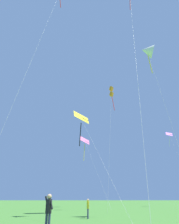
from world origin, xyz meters
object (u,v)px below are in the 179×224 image
Objects in this scene: kite_pink_low at (85,145)px; person_foreground_watcher at (88,207)px; kite_orange_box at (111,92)px; kite_yellow_diamond at (81,123)px; person_with_spool at (49,209)px; kite_white_distant at (147,51)px; kite_purple_streamer at (170,138)px.

person_foreground_watcher is at bearing -89.79° from kite_pink_low.
person_foreground_watcher is (-4.45, -13.32, -18.00)m from kite_orange_box.
kite_orange_box is 12.90× the size of person_foreground_watcher.
kite_yellow_diamond is 6.94× the size of person_with_spool.
kite_pink_low reaches higher than kite_yellow_diamond.
person_foreground_watcher is at bearing 75.10° from person_with_spool.
kite_yellow_diamond is 8.02× the size of person_foreground_watcher.
person_foreground_watcher is (0.75, -6.20, -9.67)m from kite_yellow_diamond.
person_with_spool is at bearing -107.13° from kite_orange_box.
kite_pink_low is (0.66, 18.91, 1.62)m from kite_yellow_diamond.
kite_white_distant reaches higher than kite_yellow_diamond.
person_with_spool is at bearing -104.90° from person_foreground_watcher.
kite_yellow_diamond is at bearing -92.00° from kite_pink_low.
kite_purple_streamer reaches higher than person_with_spool.
kite_yellow_diamond is 0.87× the size of kite_pink_low.
kite_purple_streamer is at bearing 6.83° from kite_pink_low.
person_with_spool is (-2.16, -8.11, 0.15)m from person_foreground_watcher.
kite_orange_box is at bearing 53.87° from kite_yellow_diamond.
kite_purple_streamer reaches higher than kite_pink_low.
kite_white_distant is at bearing -34.42° from kite_yellow_diamond.
person_foreground_watcher is at bearing -83.09° from kite_yellow_diamond.
kite_purple_streamer reaches higher than kite_yellow_diamond.
kite_white_distant is 12.25× the size of person_foreground_watcher.
kite_yellow_diamond is 29.83m from kite_purple_streamer.
kite_purple_streamer is at bearing 64.71° from kite_white_distant.
kite_white_distant is at bearing -73.43° from kite_pink_low.
person_foreground_watcher is (-19.75, -27.48, -13.77)m from kite_purple_streamer.
kite_orange_box is 12.85m from kite_white_distant.
person_with_spool is at bearing -121.61° from kite_purple_streamer.
kite_white_distant reaches higher than person_foreground_watcher.
kite_yellow_diamond is 12.13m from kite_white_distant.
kite_white_distant is at bearing -77.86° from kite_orange_box.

